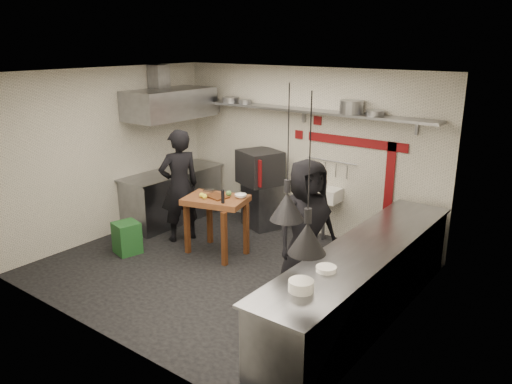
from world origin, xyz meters
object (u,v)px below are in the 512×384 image
Objects in this scene: combi_oven at (260,167)px; chef_right at (307,226)px; green_bin at (127,238)px; prep_table at (216,226)px; oven_stand at (264,205)px; chef_left at (179,186)px.

combi_oven is 2.41m from chef_right.
prep_table reaches higher than green_bin.
oven_stand is 0.43× the size of chef_left.
green_bin is (-0.96, -2.19, -0.84)m from combi_oven.
chef_left is (0.27, 0.91, 0.68)m from green_bin.
prep_table is at bearing 108.04° from chef_right.
combi_oven is 1.51m from prep_table.
chef_left is 1.04× the size of chef_right.
chef_left is at bearing 159.29° from prep_table.
chef_right is (2.56, -0.22, -0.04)m from chef_left.
combi_oven is (-0.04, -0.06, 0.69)m from oven_stand.
chef_right is at bearing -16.39° from combi_oven.
chef_right reaches higher than prep_table.
chef_right reaches higher than oven_stand.
chef_left reaches higher than combi_oven.
chef_left is at bearing 107.88° from chef_right.
green_bin is 2.99m from chef_right.
chef_right is (2.84, 0.69, 0.64)m from green_bin.
oven_stand is 0.87× the size of prep_table.
combi_oven is at bearing 81.83° from prep_table.
combi_oven is 1.46m from chef_left.
prep_table is 1.76m from chef_right.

